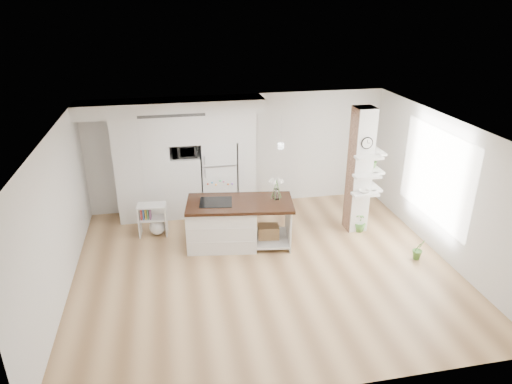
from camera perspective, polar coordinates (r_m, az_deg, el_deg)
floor at (r=8.74m, az=1.08°, el=-9.44°), size 7.00×6.00×0.01m
room at (r=7.89m, az=1.18°, el=1.97°), size 7.04×6.04×2.72m
cabinet_wall at (r=10.36m, az=-9.91°, el=4.83°), size 4.00×0.71×2.70m
refrigerator at (r=10.64m, az=-4.72°, el=1.99°), size 0.78×0.69×1.75m
column at (r=9.81m, az=13.43°, el=2.51°), size 0.69×0.90×2.70m
window at (r=9.60m, az=21.52°, el=1.96°), size 0.00×2.40×2.40m
pendant_light at (r=8.45m, az=12.36°, el=4.78°), size 0.12×0.12×0.10m
kitchen_island at (r=9.29m, az=-3.53°, el=-3.84°), size 2.24×1.30×1.52m
bookshelf at (r=9.98m, az=-12.60°, el=-3.62°), size 0.61×0.38×0.70m
floor_plant_a at (r=9.45m, az=19.67°, el=-6.73°), size 0.26×0.22×0.43m
floor_plant_b at (r=10.16m, az=12.81°, el=-3.48°), size 0.34×0.34×0.50m
microwave at (r=10.31m, az=-8.96°, el=5.16°), size 0.54×0.37×0.30m
shelf_plant at (r=10.00m, az=14.45°, el=3.86°), size 0.27×0.23×0.30m
decor_bowl at (r=9.71m, az=13.36°, el=0.07°), size 0.22×0.22×0.05m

